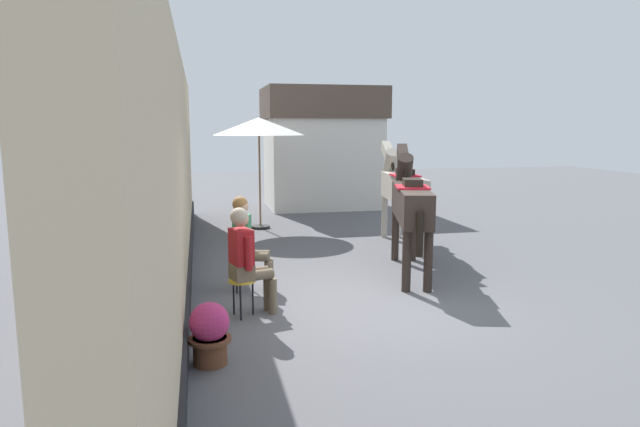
# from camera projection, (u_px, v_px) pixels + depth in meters

# --- Properties ---
(ground_plane) EXTENTS (40.00, 40.00, 0.00)m
(ground_plane) POSITION_uv_depth(u_px,v_px,m) (321.00, 253.00, 10.58)
(ground_plane) COLOR #56565B
(pub_facade_wall) EXTENTS (0.34, 14.00, 3.40)m
(pub_facade_wall) POSITION_uv_depth(u_px,v_px,m) (175.00, 183.00, 8.36)
(pub_facade_wall) COLOR #CCB793
(pub_facade_wall) RESTS_ON ground_plane
(distant_cottage) EXTENTS (3.40, 2.60, 3.50)m
(distant_cottage) POSITION_uv_depth(u_px,v_px,m) (322.00, 146.00, 16.60)
(distant_cottage) COLOR silver
(distant_cottage) RESTS_ON ground_plane
(seated_visitor_near) EXTENTS (0.61, 0.48, 1.39)m
(seated_visitor_near) POSITION_uv_depth(u_px,v_px,m) (246.00, 256.00, 6.98)
(seated_visitor_near) COLOR gold
(seated_visitor_near) RESTS_ON ground_plane
(seated_visitor_far) EXTENTS (0.61, 0.48, 1.39)m
(seated_visitor_far) POSITION_uv_depth(u_px,v_px,m) (247.00, 239.00, 8.03)
(seated_visitor_far) COLOR #194C99
(seated_visitor_far) RESTS_ON ground_plane
(saddled_horse_near) EXTENTS (1.05, 2.93, 2.06)m
(saddled_horse_near) POSITION_uv_depth(u_px,v_px,m) (410.00, 202.00, 9.04)
(saddled_horse_near) COLOR #2D231E
(saddled_horse_near) RESTS_ON ground_plane
(saddled_horse_far) EXTENTS (0.69, 2.99, 2.06)m
(saddled_horse_far) POSITION_uv_depth(u_px,v_px,m) (402.00, 188.00, 11.15)
(saddled_horse_far) COLOR #B2A899
(saddled_horse_far) RESTS_ON ground_plane
(flower_planter_near) EXTENTS (0.43, 0.43, 0.64)m
(flower_planter_near) POSITION_uv_depth(u_px,v_px,m) (210.00, 332.00, 5.60)
(flower_planter_near) COLOR brown
(flower_planter_near) RESTS_ON ground_plane
(cafe_parasol) EXTENTS (2.10, 2.10, 2.58)m
(cafe_parasol) POSITION_uv_depth(u_px,v_px,m) (259.00, 127.00, 12.86)
(cafe_parasol) COLOR black
(cafe_parasol) RESTS_ON ground_plane
(satchel_bag) EXTENTS (0.28, 0.28, 0.20)m
(satchel_bag) POSITION_uv_depth(u_px,v_px,m) (243.00, 266.00, 9.22)
(satchel_bag) COLOR maroon
(satchel_bag) RESTS_ON ground_plane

